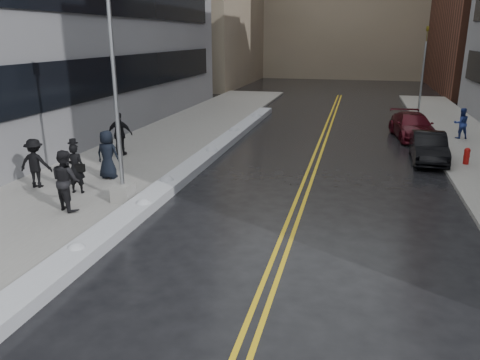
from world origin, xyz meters
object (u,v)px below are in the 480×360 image
Objects in this scene: traffic_signal at (423,67)px; pedestrian_b at (66,180)px; pedestrian_east at (461,123)px; car_maroon at (413,126)px; lamppost at (118,132)px; pedestrian_c at (108,155)px; fire_hydrant at (467,155)px; pedestrian_e at (35,163)px; pedestrian_fedora at (75,168)px; pedestrian_d at (120,134)px; car_black at (429,147)px.

pedestrian_b is at bearing -119.53° from traffic_signal.
car_maroon is at bearing -15.68° from pedestrian_east.
pedestrian_b is (-13.13, -23.17, -2.27)m from traffic_signal.
lamppost is at bearing 32.90° from pedestrian_east.
pedestrian_c is (-0.48, 3.47, -0.03)m from pedestrian_b.
pedestrian_e is (-16.11, -7.37, 0.51)m from fire_hydrant.
traffic_signal reaches higher than fire_hydrant.
pedestrian_east is at bearing -147.66° from pedestrian_fedora.
pedestrian_east is (0.76, 5.72, 0.43)m from fire_hydrant.
fire_hydrant is at bearing -87.95° from traffic_signal.
pedestrian_c is at bearing -157.97° from fire_hydrant.
pedestrian_e reaches higher than car_maroon.
pedestrian_e is (-2.01, -1.66, -0.04)m from pedestrian_c.
traffic_signal is 22.14m from pedestrian_d.
traffic_signal reaches higher than car_black.
traffic_signal is at bearing 73.78° from car_maroon.
pedestrian_fedora is (-14.31, -7.60, 0.50)m from fire_hydrant.
pedestrian_fedora is 1.09× the size of pedestrian_east.
pedestrian_d is 14.21m from car_black.
lamppost reaches higher than pedestrian_d.
pedestrian_fedora is 0.90× the size of pedestrian_d.
pedestrian_c reaches higher than car_black.
traffic_signal is 3.04× the size of pedestrian_b.
pedestrian_d is 1.22× the size of pedestrian_east.
pedestrian_e reaches higher than car_black.
pedestrian_fedora is 1.72m from pedestrian_b.
car_maroon is at bearing 106.34° from fire_hydrant.
fire_hydrant is 0.44× the size of pedestrian_east.
fire_hydrant is at bearing 179.46° from pedestrian_d.
pedestrian_b is at bearing -138.50° from lamppost.
fire_hydrant is 0.38× the size of pedestrian_c.
pedestrian_c is (-1.80, 2.29, -1.43)m from lamppost.
pedestrian_fedora is at bearing 85.91° from pedestrian_c.
pedestrian_e is 0.38× the size of car_maroon.
fire_hydrant is 5.78m from pedestrian_east.
traffic_signal is at bearing 86.95° from car_black.
pedestrian_fedora is 0.45× the size of car_black.
fire_hydrant is at bearing -164.59° from pedestrian_e.
car_black is (-2.26, -5.09, -0.31)m from pedestrian_east.
pedestrian_east is (13.06, 13.72, -1.56)m from lamppost.
car_black is at bearing 157.32° from fire_hydrant.
traffic_signal is at bearing -94.86° from pedestrian_east.
pedestrian_d is at bearing -132.60° from traffic_signal.
traffic_signal reaches higher than pedestrian_b.
fire_hydrant is 15.23m from pedestrian_c.
pedestrian_d is at bearing -167.23° from car_black.
pedestrian_c is 1.15× the size of pedestrian_east.
car_black is (13.91, 2.84, -0.49)m from pedestrian_d.
pedestrian_fedora is 0.94× the size of pedestrian_c.
pedestrian_east is 0.41× the size of car_black.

